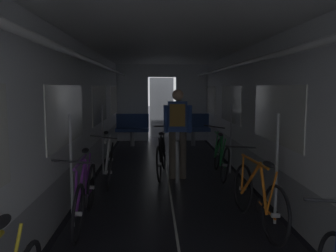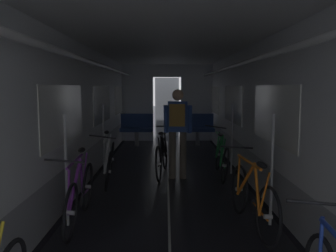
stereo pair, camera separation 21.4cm
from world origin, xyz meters
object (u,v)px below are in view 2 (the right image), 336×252
Objects in this scene: bicycle_black_in_aisle at (162,156)px; bench_seat_far_right at (197,127)px; bicycle_white at (110,162)px; bicycle_purple at (80,194)px; bicycle_orange at (252,198)px; bicycle_green at (222,157)px; person_cyclist_aisle at (178,125)px; bench_seat_far_left at (137,127)px.

bench_seat_far_right is at bearing 73.79° from bicycle_black_in_aisle.
bench_seat_far_right is at bearing 64.05° from bicycle_white.
bicycle_purple is 1.00× the size of bicycle_orange.
person_cyclist_aisle is (-0.85, -0.15, 0.63)m from bicycle_green.
bicycle_green reaches higher than bicycle_black_in_aisle.
bench_seat_far_right is at bearing 79.20° from person_cyclist_aisle.
bicycle_purple is at bearing 175.93° from bicycle_orange.
bicycle_green is 1.00× the size of bicycle_black_in_aisle.
bench_seat_far_left is 0.58× the size of bicycle_purple.
person_cyclist_aisle is (1.31, 2.16, 0.63)m from bicycle_purple.
bicycle_purple is (-2.02, -5.92, -0.18)m from bench_seat_far_right.
bicycle_purple is at bearing -112.56° from bicycle_black_in_aisle.
bench_seat_far_right is 6.26m from bicycle_purple.
bicycle_black_in_aisle is (-1.12, 2.58, 0.00)m from bicycle_orange.
person_cyclist_aisle is (1.24, 0.26, 0.63)m from bicycle_white.
bicycle_white is at bearing -115.95° from bench_seat_far_right.
bicycle_green is at bearing 11.18° from bicycle_white.
bench_seat_far_left is at bearing 118.25° from bicycle_green.
person_cyclist_aisle reaches higher than bicycle_black_in_aisle.
bicycle_green reaches higher than bench_seat_far_left.
bicycle_green is 1.00× the size of bicycle_white.
bench_seat_far_left reaches higher than bicycle_black_in_aisle.
bicycle_orange is 2.81m from bicycle_black_in_aisle.
bicycle_green is at bearing 9.96° from person_cyclist_aisle.
bicycle_orange is at bearing -4.07° from bicycle_purple.
bicycle_green is (0.14, -3.61, -0.19)m from bench_seat_far_right.
bench_seat_far_right is at bearing 92.18° from bicycle_green.
bench_seat_far_right is 0.58× the size of bicycle_orange.
person_cyclist_aisle is (1.08, -3.76, 0.45)m from bench_seat_far_left.
bicycle_orange is 2.91m from bicycle_white.
bench_seat_far_left is 0.58× the size of bicycle_white.
bicycle_black_in_aisle is at bearing 138.35° from person_cyclist_aisle.
bicycle_black_in_aisle is (-1.01, -3.49, -0.18)m from bench_seat_far_right.
bicycle_orange reaches higher than bicycle_black_in_aisle.
bicycle_purple is at bearing -92.16° from bench_seat_far_left.
bench_seat_far_left is at bearing 87.77° from bicycle_white.
bicycle_purple is at bearing -121.16° from person_cyclist_aisle.
person_cyclist_aisle reaches higher than bicycle_orange.
bicycle_green is at bearing -61.75° from bench_seat_far_left.
bicycle_black_in_aisle is at bearing 174.27° from bicycle_green.
person_cyclist_aisle reaches higher than bench_seat_far_left.
person_cyclist_aisle reaches higher than bench_seat_far_right.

